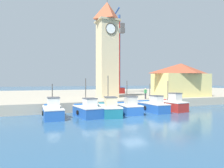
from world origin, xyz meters
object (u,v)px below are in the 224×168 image
Objects in this scene: warehouse_right at (181,79)px; port_crane_far at (119,61)px; fishing_boat_mid_right at (171,105)px; dock_worker_near_tower at (145,93)px; fishing_boat_left_outer at (88,110)px; fishing_boat_mid_left at (129,107)px; clock_tower at (107,47)px; port_crane_near at (118,66)px; fishing_boat_far_left at (53,111)px; fishing_boat_center at (153,106)px; fishing_boat_left_inner at (109,109)px.

warehouse_right is 0.47× the size of port_crane_far.
dock_worker_near_tower is (-1.15, 4.57, 1.28)m from fishing_boat_mid_right.
fishing_boat_left_outer is 1.03× the size of fishing_boat_mid_left.
clock_tower is at bearing 58.65° from fishing_boat_left_outer.
dock_worker_near_tower is at bearing -98.95° from port_crane_near.
port_crane_far is at bearing 68.58° from fishing_boat_mid_left.
fishing_boat_mid_right reaches higher than fishing_boat_far_left.
clock_tower is at bearing 104.88° from fishing_boat_center.
clock_tower reaches higher than fishing_boat_mid_right.
warehouse_right is (10.17, 6.85, 3.47)m from fishing_boat_center.
dock_worker_near_tower is (10.38, 5.12, 1.37)m from fishing_boat_left_outer.
port_crane_near reaches higher than warehouse_right.
clock_tower is at bearing 84.21° from fishing_boat_mid_left.
fishing_boat_center is (12.42, 0.09, -0.02)m from fishing_boat_far_left.
fishing_boat_left_inner is 14.05m from clock_tower.
fishing_boat_far_left is 26.56m from port_crane_near.
fishing_boat_left_inner reaches higher than fishing_boat_mid_left.
fishing_boat_far_left is 23.88m from warehouse_right.
dock_worker_near_tower is at bearing 104.08° from fishing_boat_mid_right.
fishing_boat_far_left is 0.30× the size of port_crane_near.
fishing_boat_left_inner is 0.26× the size of port_crane_far.
fishing_boat_left_inner is 1.06× the size of fishing_boat_center.
port_crane_far reaches higher than fishing_boat_center.
fishing_boat_left_inner is 6.33m from fishing_boat_center.
port_crane_near is at bearing 115.59° from warehouse_right.
fishing_boat_left_inner is 28.83m from port_crane_far.
fishing_boat_left_inner is 9.53m from dock_worker_near_tower.
fishing_boat_left_outer is 0.96× the size of fishing_boat_mid_right.
port_crane_near is 4.98m from port_crane_far.
fishing_boat_mid_right is at bearing -97.65° from port_crane_far.
dock_worker_near_tower is (4.13, -5.14, -7.40)m from clock_tower.
fishing_boat_left_inner is 1.16× the size of fishing_boat_mid_right.
fishing_boat_mid_left is (5.27, 0.51, -0.01)m from fishing_boat_left_outer.
fishing_boat_center is at bearing 0.42° from fishing_boat_far_left.
fishing_boat_mid_left is 0.21× the size of port_crane_far.
clock_tower is at bearing 167.90° from warehouse_right.
fishing_boat_mid_left is at bearing -95.79° from clock_tower.
fishing_boat_mid_right is at bearing 2.76° from fishing_boat_left_outer.
port_crane_far is at bearing 65.38° from port_crane_near.
fishing_boat_left_outer reaches higher than fishing_boat_far_left.
fishing_boat_mid_right is at bearing -136.77° from warehouse_right.
fishing_boat_left_inner is 18.46m from warehouse_right.
fishing_boat_far_left is 0.97× the size of fishing_boat_center.
clock_tower is (6.26, 10.27, 8.76)m from fishing_boat_left_outer.
fishing_boat_mid_left is 0.25× the size of clock_tower.
fishing_boat_left_outer is 11.66m from dock_worker_near_tower.
warehouse_right is at bearing 15.75° from dock_worker_near_tower.
fishing_boat_center is at bearing 177.10° from fishing_boat_mid_right.
fishing_boat_mid_left is at bearing 5.56° from fishing_boat_left_outer.
fishing_boat_mid_right is 2.87× the size of dock_worker_near_tower.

